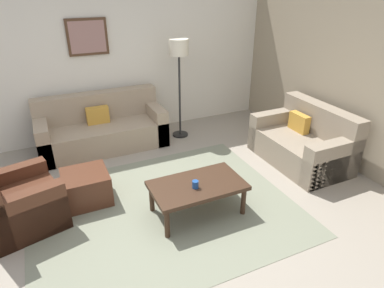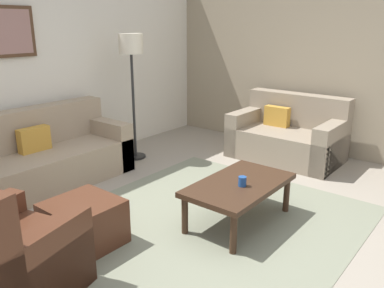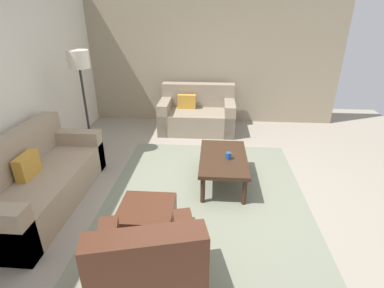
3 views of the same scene
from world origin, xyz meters
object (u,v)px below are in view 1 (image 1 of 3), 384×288
couch_main (102,129)px  framed_artwork (87,37)px  ottoman (86,187)px  cup (195,184)px  couch_loveseat (305,143)px  armchair_leather (14,205)px  lamp_standing (179,58)px  coffee_table (197,187)px

couch_main → framed_artwork: framed_artwork is taller
ottoman → cup: (1.12, -0.88, 0.26)m
couch_loveseat → armchair_leather: bearing=178.0°
lamp_standing → framed_artwork: 1.49m
couch_main → coffee_table: 2.43m
couch_loveseat → lamp_standing: 2.44m
couch_loveseat → ottoman: size_ratio=2.63×
couch_loveseat → framed_artwork: bearing=140.4°
couch_main → coffee_table: bearing=-74.1°
armchair_leather → framed_artwork: 2.89m
cup → ottoman: bearing=141.7°
lamp_standing → framed_artwork: framed_artwork is taller
couch_main → framed_artwork: 1.50m
couch_main → armchair_leather: bearing=-127.3°
ottoman → lamp_standing: 2.60m
couch_loveseat → framed_artwork: framed_artwork is taller
armchair_leather → cup: 2.04m
ottoman → coffee_table: size_ratio=0.51×
couch_loveseat → coffee_table: (-2.08, -0.48, 0.06)m
framed_artwork → cup: bearing=-78.2°
coffee_table → framed_artwork: framed_artwork is taller
coffee_table → cup: 0.13m
ottoman → framed_artwork: framed_artwork is taller
couch_loveseat → coffee_table: size_ratio=1.34×
armchair_leather → coffee_table: size_ratio=0.88×
ottoman → framed_artwork: size_ratio=0.88×
armchair_leather → couch_loveseat: bearing=-2.0°
lamp_standing → framed_artwork: bearing=156.6°
ottoman → coffee_table: coffee_table is taller
cup → coffee_table: bearing=48.7°
ottoman → couch_loveseat: bearing=-5.9°
cup → framed_artwork: size_ratio=0.14×
couch_main → armchair_leather: 2.17m
couch_main → ottoman: bearing=-108.4°
couch_main → cup: 2.49m
armchair_leather → lamp_standing: 3.27m
couch_main → coffee_table: couch_main is taller
armchair_leather → framed_artwork: framed_artwork is taller
couch_loveseat → armchair_leather: (-4.06, 0.14, 0.01)m
couch_loveseat → lamp_standing: lamp_standing is taller
couch_main → framed_artwork: size_ratio=3.21×
couch_loveseat → coffee_table: bearing=-167.0°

